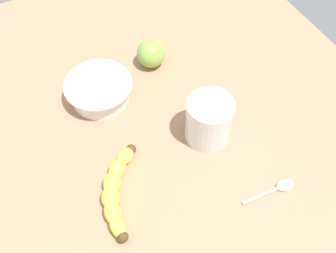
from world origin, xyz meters
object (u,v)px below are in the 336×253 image
ceramic_bowl (99,89)px  green_apple_fruit (151,54)px  smoothie_glass (209,121)px  teaspoon (282,186)px  banana (116,190)px

ceramic_bowl → green_apple_fruit: size_ratio=2.24×
smoothie_glass → teaspoon: bearing=111.9°
banana → teaspoon: (-29.24, 12.71, -1.34)cm
banana → ceramic_bowl: (-5.56, -24.08, 1.40)cm
smoothie_glass → green_apple_fruit: (1.77, -24.45, -1.51)cm
banana → ceramic_bowl: 24.75cm
ceramic_bowl → green_apple_fruit: bearing=-161.9°
smoothie_glass → ceramic_bowl: (16.77, -19.55, -1.76)cm
smoothie_glass → teaspoon: smoothie_glass is taller
banana → smoothie_glass: size_ratio=1.81×
green_apple_fruit → teaspoon: 42.69cm
smoothie_glass → teaspoon: size_ratio=0.90×
green_apple_fruit → teaspoon: (-8.68, 41.69, -2.99)cm
banana → smoothie_glass: (-22.32, -4.53, 3.16)cm
ceramic_bowl → banana: bearing=77.0°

